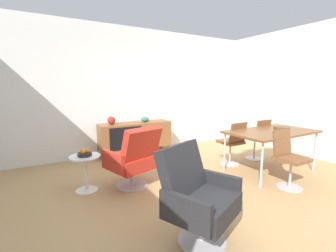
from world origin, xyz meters
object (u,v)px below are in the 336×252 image
object	(u,v)px
side_table_round	(86,169)
wooden_bowl_on_table	(282,128)
fruit_bowl	(85,153)
sideboard	(135,135)
dining_chair_back_right	(258,138)
vase_cobalt	(145,119)
vase_sculptural_dark	(111,120)
dining_chair_front_left	(288,157)
lounge_chair_red	(134,157)
dining_table	(271,133)
dining_chair_back_left	(233,142)
armchair_black_shell	(197,194)

from	to	relation	value
side_table_round	wooden_bowl_on_table	bearing A→B (deg)	-15.37
fruit_bowl	sideboard	bearing A→B (deg)	45.57
wooden_bowl_on_table	dining_chair_back_right	xyz separation A→B (m)	(0.14, 0.61, -0.30)
vase_cobalt	vase_sculptural_dark	world-z (taller)	vase_sculptural_dark
fruit_bowl	dining_chair_front_left	bearing A→B (deg)	-27.60
vase_sculptural_dark	side_table_round	distance (m)	1.66
vase_cobalt	vase_sculptural_dark	bearing A→B (deg)	180.00
side_table_round	fruit_bowl	size ratio (longest dim) A/B	2.60
dining_chair_front_left	lounge_chair_red	xyz separation A→B (m)	(-2.01, 1.14, -0.00)
dining_chair_front_left	fruit_bowl	distance (m)	3.01
sideboard	fruit_bowl	size ratio (longest dim) A/B	8.00
lounge_chair_red	fruit_bowl	world-z (taller)	lounge_chair_red
vase_sculptural_dark	dining_table	size ratio (longest dim) A/B	0.11
vase_sculptural_dark	wooden_bowl_on_table	bearing A→B (deg)	-42.93
side_table_round	fruit_bowl	xyz separation A→B (m)	(-0.00, 0.00, 0.24)
sideboard	dining_chair_back_left	distance (m)	2.11
armchair_black_shell	dining_chair_back_left	bearing A→B (deg)	36.27
dining_chair_back_left	side_table_round	size ratio (longest dim) A/B	1.65
dining_table	lounge_chair_red	bearing A→B (deg)	166.25
dining_chair_back_left	armchair_black_shell	size ratio (longest dim) A/B	0.90
wooden_bowl_on_table	side_table_round	xyz separation A→B (m)	(-3.22, 0.89, -0.45)
dining_table	dining_chair_front_left	bearing A→B (deg)	-121.97
dining_chair_back_right	sideboard	bearing A→B (deg)	141.07
sideboard	dining_chair_back_left	size ratio (longest dim) A/B	1.87
vase_sculptural_dark	dining_table	world-z (taller)	vase_sculptural_dark
dining_chair_back_left	sideboard	bearing A→B (deg)	129.07
wooden_bowl_on_table	dining_table	bearing A→B (deg)	166.41
armchair_black_shell	fruit_bowl	distance (m)	1.85
dining_chair_back_right	fruit_bowl	bearing A→B (deg)	175.28
vase_cobalt	side_table_round	distance (m)	2.13
fruit_bowl	lounge_chair_red	bearing A→B (deg)	-21.48
vase_cobalt	side_table_round	world-z (taller)	vase_cobalt
armchair_black_shell	wooden_bowl_on_table	bearing A→B (deg)	18.03
dining_chair_back_right	fruit_bowl	distance (m)	3.38
dining_chair_front_left	side_table_round	xyz separation A→B (m)	(-2.67, 1.40, -0.15)
vase_cobalt	side_table_round	xyz separation A→B (m)	(-1.57, -1.36, -0.46)
vase_sculptural_dark	dining_chair_front_left	size ratio (longest dim) A/B	0.20
dining_chair_back_left	lounge_chair_red	bearing A→B (deg)	179.47
lounge_chair_red	side_table_round	distance (m)	0.72
vase_cobalt	fruit_bowl	distance (m)	2.09
armchair_black_shell	dining_chair_front_left	bearing A→B (deg)	8.87
wooden_bowl_on_table	dining_chair_back_right	distance (m)	0.69
armchair_black_shell	fruit_bowl	bearing A→B (deg)	113.33
dining_table	lounge_chair_red	size ratio (longest dim) A/B	1.69
dining_chair_front_left	side_table_round	world-z (taller)	dining_chair_front_left
dining_table	dining_chair_back_right	size ratio (longest dim) A/B	1.87
dining_chair_back_left	fruit_bowl	world-z (taller)	dining_chair_back_left
dining_chair_back_left	dining_table	bearing A→B (deg)	-57.90
side_table_round	dining_chair_back_right	bearing A→B (deg)	-4.71
sideboard	dining_chair_back_right	bearing A→B (deg)	-38.93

